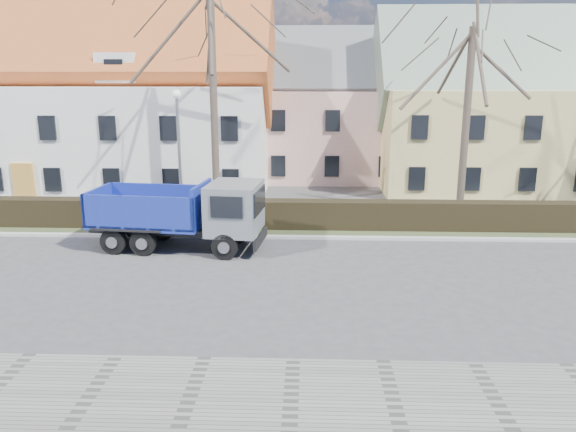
{
  "coord_description": "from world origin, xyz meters",
  "views": [
    {
      "loc": [
        2.56,
        -18.62,
        6.99
      ],
      "look_at": [
        1.78,
        2.3,
        1.6
      ],
      "focal_mm": 35.0,
      "sensor_mm": 36.0,
      "label": 1
    }
  ],
  "objects_px": {
    "streetlight": "(180,157)",
    "cart_frame": "(138,234)",
    "dump_truck": "(172,214)",
    "parked_car_a": "(177,195)"
  },
  "relations": [
    {
      "from": "dump_truck",
      "to": "streetlight",
      "type": "height_order",
      "value": "streetlight"
    },
    {
      "from": "streetlight",
      "to": "cart_frame",
      "type": "height_order",
      "value": "streetlight"
    },
    {
      "from": "dump_truck",
      "to": "parked_car_a",
      "type": "bearing_deg",
      "value": 107.85
    },
    {
      "from": "streetlight",
      "to": "cart_frame",
      "type": "bearing_deg",
      "value": -112.53
    },
    {
      "from": "streetlight",
      "to": "parked_car_a",
      "type": "relative_size",
      "value": 1.55
    },
    {
      "from": "streetlight",
      "to": "cart_frame",
      "type": "relative_size",
      "value": 8.92
    },
    {
      "from": "streetlight",
      "to": "dump_truck",
      "type": "bearing_deg",
      "value": -82.97
    },
    {
      "from": "dump_truck",
      "to": "cart_frame",
      "type": "xyz_separation_m",
      "value": [
        -1.74,
        0.89,
        -1.11
      ]
    },
    {
      "from": "parked_car_a",
      "to": "streetlight",
      "type": "bearing_deg",
      "value": -173.49
    },
    {
      "from": "cart_frame",
      "to": "parked_car_a",
      "type": "relative_size",
      "value": 0.17
    }
  ]
}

